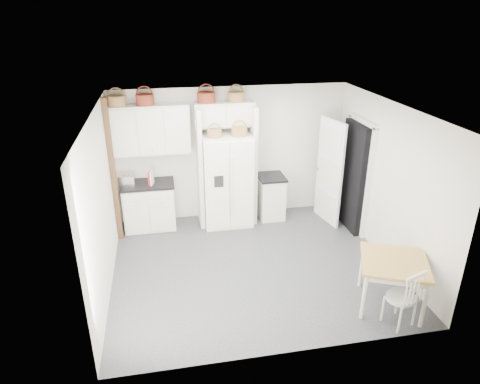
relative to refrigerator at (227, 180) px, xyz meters
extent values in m
plane|color=#2C2D36|center=(0.15, -1.63, -0.89)|extent=(4.50, 4.50, 0.00)
plane|color=white|center=(0.15, -1.63, 1.71)|extent=(4.50, 4.50, 0.00)
plane|color=beige|center=(0.15, 0.37, 0.41)|extent=(4.50, 0.00, 4.50)
plane|color=beige|center=(-2.10, -1.63, 0.41)|extent=(0.00, 4.00, 4.00)
plane|color=beige|center=(2.40, -1.63, 0.41)|extent=(0.00, 4.00, 4.00)
cube|color=white|center=(0.00, 0.00, 0.00)|extent=(0.92, 0.74, 1.78)
cube|color=silver|center=(-1.50, 0.07, -0.45)|extent=(0.94, 0.60, 0.87)
cube|color=silver|center=(0.90, 0.07, -0.47)|extent=(0.48, 0.57, 0.84)
cube|color=#9F6F35|center=(1.85, -3.00, -0.52)|extent=(1.17, 1.17, 0.74)
cube|color=silver|center=(1.77, -3.38, -0.47)|extent=(0.52, 0.49, 0.84)
cube|color=black|center=(-1.50, 0.07, 0.00)|extent=(0.98, 0.64, 0.04)
cube|color=black|center=(0.90, 0.07, -0.03)|extent=(0.52, 0.61, 0.04)
cube|color=silver|center=(-1.86, 0.00, 0.12)|extent=(0.31, 0.20, 0.20)
cube|color=#B71124|center=(-1.44, -0.01, 0.15)|extent=(0.08, 0.17, 0.25)
cube|color=silver|center=(-1.41, -0.01, 0.15)|extent=(0.08, 0.18, 0.26)
cylinder|color=brown|center=(-1.89, 0.20, 1.55)|extent=(0.31, 0.31, 0.18)
cylinder|color=maroon|center=(-1.41, 0.20, 1.55)|extent=(0.32, 0.32, 0.19)
cylinder|color=maroon|center=(-0.33, 0.20, 1.55)|extent=(0.33, 0.33, 0.19)
cylinder|color=brown|center=(0.22, 0.20, 1.55)|extent=(0.30, 0.30, 0.17)
cylinder|color=brown|center=(-0.23, -0.10, 0.96)|extent=(0.26, 0.26, 0.14)
cylinder|color=brown|center=(0.22, -0.10, 0.97)|extent=(0.29, 0.29, 0.16)
cube|color=silver|center=(-1.35, 0.20, 1.01)|extent=(1.40, 0.34, 0.90)
cube|color=silver|center=(0.00, 0.20, 1.23)|extent=(1.12, 0.34, 0.45)
cube|color=silver|center=(-0.51, 0.07, 0.26)|extent=(0.08, 0.60, 2.30)
cube|color=silver|center=(0.51, 0.07, 0.26)|extent=(0.08, 0.60, 2.30)
cube|color=#452A12|center=(-2.05, -0.28, 0.41)|extent=(0.09, 0.09, 2.60)
cube|color=black|center=(2.31, -0.63, 0.13)|extent=(0.18, 0.85, 2.05)
cube|color=white|center=(1.95, -0.29, 0.13)|extent=(0.21, 0.79, 2.05)
camera|label=1|loc=(-1.18, -7.52, 3.05)|focal=32.00mm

